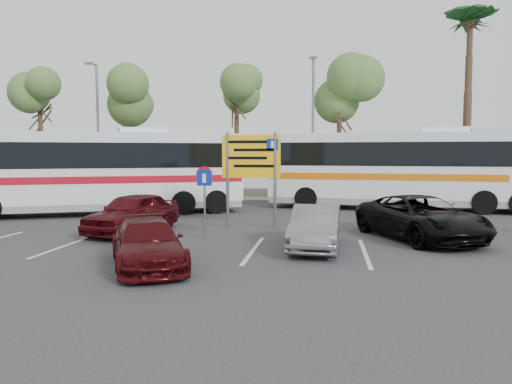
# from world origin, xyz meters

# --- Properties ---
(ground) EXTENTS (120.00, 120.00, 0.00)m
(ground) POSITION_xyz_m (0.00, 0.00, 0.00)
(ground) COLOR #2F2F32
(ground) RESTS_ON ground
(kerb_strip) EXTENTS (44.00, 2.40, 0.15)m
(kerb_strip) POSITION_xyz_m (0.00, 14.00, 0.07)
(kerb_strip) COLOR gray
(kerb_strip) RESTS_ON ground
(seawall) EXTENTS (48.00, 0.80, 0.60)m
(seawall) POSITION_xyz_m (0.00, 16.00, 0.30)
(seawall) COLOR tan
(seawall) RESTS_ON ground
(sea) EXTENTS (140.00, 140.00, 0.00)m
(sea) POSITION_xyz_m (0.00, 60.00, 0.01)
(sea) COLOR #43536B
(sea) RESTS_ON ground
(tree_far_left) EXTENTS (3.20, 3.20, 7.60)m
(tree_far_left) POSITION_xyz_m (-14.00, 14.00, 6.33)
(tree_far_left) COLOR #382619
(tree_far_left) RESTS_ON kerb_strip
(tree_left) EXTENTS (3.20, 3.20, 7.20)m
(tree_left) POSITION_xyz_m (-8.00, 14.00, 6.00)
(tree_left) COLOR #382619
(tree_left) RESTS_ON kerb_strip
(tree_mid) EXTENTS (3.20, 3.20, 8.00)m
(tree_mid) POSITION_xyz_m (-1.50, 14.00, 6.65)
(tree_mid) COLOR #382619
(tree_mid) RESTS_ON kerb_strip
(tree_right) EXTENTS (3.20, 3.20, 7.40)m
(tree_right) POSITION_xyz_m (4.50, 14.00, 6.17)
(tree_right) COLOR #382619
(tree_right) RESTS_ON kerb_strip
(palm_tree) EXTENTS (4.80, 4.80, 11.20)m
(palm_tree) POSITION_xyz_m (11.50, 14.00, 9.87)
(palm_tree) COLOR #382619
(palm_tree) RESTS_ON kerb_strip
(street_lamp_left) EXTENTS (0.45, 1.15, 8.01)m
(street_lamp_left) POSITION_xyz_m (-10.00, 13.52, 4.60)
(street_lamp_left) COLOR slate
(street_lamp_left) RESTS_ON kerb_strip
(street_lamp_right) EXTENTS (0.45, 1.15, 8.01)m
(street_lamp_right) POSITION_xyz_m (3.00, 13.52, 4.60)
(street_lamp_right) COLOR slate
(street_lamp_right) RESTS_ON kerb_strip
(direction_sign) EXTENTS (2.20, 0.12, 3.60)m
(direction_sign) POSITION_xyz_m (1.00, 3.20, 2.43)
(direction_sign) COLOR slate
(direction_sign) RESTS_ON ground
(sign_no_stop) EXTENTS (0.60, 0.08, 2.35)m
(sign_no_stop) POSITION_xyz_m (-0.60, 2.38, 1.58)
(sign_no_stop) COLOR slate
(sign_no_stop) RESTS_ON ground
(sign_parking) EXTENTS (0.50, 0.07, 2.25)m
(sign_parking) POSITION_xyz_m (-0.20, 0.79, 1.47)
(sign_parking) COLOR slate
(sign_parking) RESTS_ON ground
(lane_markings) EXTENTS (12.02, 4.20, 0.01)m
(lane_markings) POSITION_xyz_m (-1.14, -1.00, 0.00)
(lane_markings) COLOR silver
(lane_markings) RESTS_ON ground
(coach_bus_left) EXTENTS (12.82, 7.73, 4.00)m
(coach_bus_left) POSITION_xyz_m (-6.50, 6.50, 1.85)
(coach_bus_left) COLOR white
(coach_bus_left) RESTS_ON ground
(coach_bus_right) EXTENTS (13.33, 4.34, 4.08)m
(coach_bus_right) POSITION_xyz_m (7.50, 10.50, 1.89)
(coach_bus_right) COLOR white
(coach_bus_right) RESTS_ON ground
(car_maroon) EXTENTS (3.25, 4.37, 1.18)m
(car_maroon) POSITION_xyz_m (-0.60, -3.50, 0.59)
(car_maroon) COLOR #450B0E
(car_maroon) RESTS_ON ground
(car_red) EXTENTS (2.64, 4.48, 1.43)m
(car_red) POSITION_xyz_m (-3.00, 1.50, 0.72)
(car_red) COLOR #4E0B11
(car_red) RESTS_ON ground
(suv_black) EXTENTS (4.27, 5.69, 1.44)m
(suv_black) POSITION_xyz_m (6.87, 1.50, 0.72)
(suv_black) COLOR black
(suv_black) RESTS_ON ground
(car_silver_b) EXTENTS (1.53, 3.93, 1.28)m
(car_silver_b) POSITION_xyz_m (3.50, -0.57, 0.64)
(car_silver_b) COLOR gray
(car_silver_b) RESTS_ON ground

